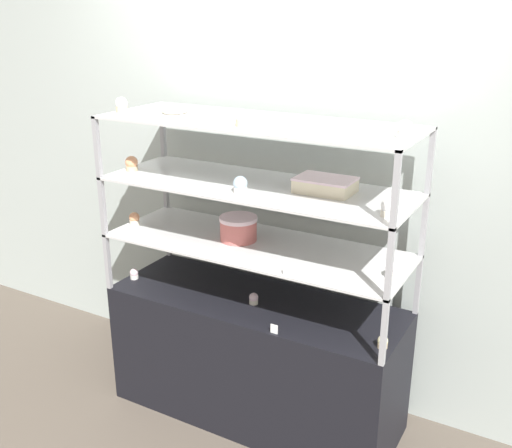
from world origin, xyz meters
name	(u,v)px	position (x,y,z in m)	size (l,w,h in m)	color
ground_plane	(256,411)	(0.00, 0.00, 0.00)	(20.00, 20.00, 0.00)	brown
back_wall	(294,164)	(0.00, 0.42, 1.30)	(8.00, 0.05, 2.60)	#A8B2AD
display_base	(256,357)	(0.00, 0.00, 0.34)	(1.52, 0.54, 0.68)	black
display_riser_lower	(256,247)	(0.00, 0.00, 0.97)	(1.52, 0.54, 0.30)	#99999E
display_riser_middle	(256,188)	(0.00, 0.00, 1.27)	(1.52, 0.54, 0.30)	#99999E
display_riser_upper	(256,124)	(0.00, 0.00, 1.58)	(1.52, 0.54, 0.30)	#99999E
layer_cake_centerpiece	(238,228)	(-0.11, 0.01, 1.05)	(0.19, 0.19, 0.12)	#C66660
sheet_cake_frosted	(325,185)	(0.33, 0.05, 1.32)	(0.26, 0.18, 0.07)	beige
cupcake_0	(134,274)	(-0.71, -0.11, 0.71)	(0.05, 0.05, 0.06)	white
cupcake_1	(254,299)	(0.01, -0.04, 0.71)	(0.05, 0.05, 0.06)	beige
cupcake_2	(383,342)	(0.71, -0.13, 0.71)	(0.05, 0.05, 0.06)	#CCB28C
price_tag_0	(274,329)	(0.24, -0.25, 0.70)	(0.04, 0.00, 0.04)	white
cupcake_3	(134,219)	(-0.70, -0.08, 1.02)	(0.06, 0.06, 0.07)	beige
cupcake_4	(393,271)	(0.71, -0.06, 1.02)	(0.06, 0.06, 0.07)	beige
price_tag_1	(287,271)	(0.30, -0.25, 1.01)	(0.04, 0.00, 0.04)	white
cupcake_5	(132,164)	(-0.69, -0.08, 1.33)	(0.07, 0.07, 0.08)	#CCB28C
cupcake_6	(241,185)	(0.00, -0.15, 1.33)	(0.07, 0.07, 0.08)	white
cupcake_7	(389,208)	(0.69, -0.14, 1.33)	(0.07, 0.07, 0.08)	beige
price_tag_2	(153,181)	(-0.42, -0.25, 1.31)	(0.04, 0.00, 0.04)	white
cupcake_8	(121,105)	(-0.70, -0.11, 1.63)	(0.06, 0.06, 0.08)	#CCB28C
cupcake_9	(242,118)	(0.01, -0.15, 1.63)	(0.06, 0.06, 0.08)	#CCB28C
cupcake_10	(405,130)	(0.71, -0.06, 1.63)	(0.06, 0.06, 0.08)	beige
price_tag_3	(334,136)	(0.49, -0.25, 1.62)	(0.04, 0.00, 0.04)	white
donut_glazed	(175,110)	(-0.46, 0.00, 1.61)	(0.13, 0.13, 0.03)	#EFE5CC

